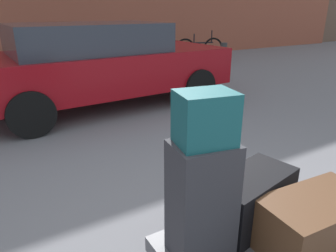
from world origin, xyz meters
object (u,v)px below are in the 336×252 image
at_px(duffel_bag_brown_rear_right, 315,223).
at_px(bollard_kerb_mid, 185,56).
at_px(duffel_bag_black_center, 250,198).
at_px(suitcase_charcoal_front_right, 201,201).
at_px(bicycle_leaning, 199,48).
at_px(bollard_kerb_near, 144,60).
at_px(parked_car, 101,63).
at_px(duffel_bag_teal_topmost_pile, 205,118).
at_px(bollard_kerb_far, 223,53).

distance_m(duffel_bag_brown_rear_right, bollard_kerb_mid, 7.94).
bearing_deg(duffel_bag_brown_rear_right, duffel_bag_black_center, 117.32).
bearing_deg(bollard_kerb_mid, duffel_bag_black_center, -120.60).
distance_m(suitcase_charcoal_front_right, duffel_bag_brown_rear_right, 0.68).
bearing_deg(suitcase_charcoal_front_right, bicycle_leaning, 61.29).
xyz_separation_m(duffel_bag_brown_rear_right, bollard_kerb_near, (2.39, 6.99, -0.18)).
relative_size(suitcase_charcoal_front_right, parked_car, 0.15).
bearing_deg(bicycle_leaning, duffel_bag_teal_topmost_pile, -126.01).
relative_size(bollard_kerb_near, bollard_kerb_far, 1.00).
relative_size(bicycle_leaning, bollard_kerb_near, 2.73).
distance_m(suitcase_charcoal_front_right, bicycle_leaning, 9.53).
bearing_deg(duffel_bag_teal_topmost_pile, parked_car, 89.30).
bearing_deg(bollard_kerb_mid, suitcase_charcoal_front_right, -123.04).
xyz_separation_m(duffel_bag_black_center, parked_car, (0.45, 4.05, 0.25)).
bearing_deg(suitcase_charcoal_front_right, bollard_kerb_far, 56.30).
xyz_separation_m(bicycle_leaning, bollard_kerb_far, (0.22, -1.01, -0.06)).
xyz_separation_m(duffel_bag_teal_topmost_pile, parked_car, (0.88, 4.11, -0.38)).
relative_size(duffel_bag_teal_topmost_pile, bollard_kerb_near, 0.43).
distance_m(duffel_bag_brown_rear_right, bollard_kerb_far, 8.73).
relative_size(suitcase_charcoal_front_right, bollard_kerb_near, 1.05).
bearing_deg(duffel_bag_teal_topmost_pile, bollard_kerb_mid, 68.31).
bearing_deg(bollard_kerb_near, duffel_bag_teal_topmost_pile, -113.99).
height_order(duffel_bag_brown_rear_right, bollard_kerb_near, duffel_bag_brown_rear_right).
bearing_deg(duffel_bag_teal_topmost_pile, duffel_bag_black_center, 19.90).
bearing_deg(parked_car, duffel_bag_black_center, -96.27).
xyz_separation_m(parked_car, bollard_kerb_near, (2.10, 2.58, -0.44)).
bearing_deg(suitcase_charcoal_front_right, duffel_bag_brown_rear_right, -18.94).
bearing_deg(suitcase_charcoal_front_right, bollard_kerb_near, 73.31).
distance_m(suitcase_charcoal_front_right, bollard_kerb_far, 8.88).
bearing_deg(parked_car, duffel_bag_brown_rear_right, -93.80).
distance_m(duffel_bag_brown_rear_right, bicycle_leaning, 9.44).
bearing_deg(duffel_bag_black_center, parked_car, 72.70).
xyz_separation_m(suitcase_charcoal_front_right, bollard_kerb_near, (2.98, 6.70, -0.36)).
bearing_deg(bollard_kerb_mid, duffel_bag_teal_topmost_pile, -123.04).
bearing_deg(duffel_bag_black_center, bollard_kerb_far, 39.87).
bearing_deg(suitcase_charcoal_front_right, duffel_bag_black_center, 15.84).
relative_size(suitcase_charcoal_front_right, duffel_bag_teal_topmost_pile, 2.44).
height_order(duffel_bag_black_center, parked_car, parked_car).
bearing_deg(bicycle_leaning, bollard_kerb_near, -158.96).
bearing_deg(duffel_bag_teal_topmost_pile, duffel_bag_brown_rear_right, -14.89).
relative_size(parked_car, bollard_kerb_far, 6.89).
xyz_separation_m(duffel_bag_black_center, bollard_kerb_mid, (3.92, 6.63, -0.19)).
bearing_deg(bicycle_leaning, duffel_bag_black_center, -124.07).
bearing_deg(parked_car, duffel_bag_teal_topmost_pile, -102.06).
bearing_deg(bollard_kerb_far, parked_car, -152.42).
xyz_separation_m(duffel_bag_black_center, bollard_kerb_far, (5.39, 6.63, -0.19)).
relative_size(duffel_bag_brown_rear_right, bollard_kerb_far, 1.03).
bearing_deg(bollard_kerb_near, bicycle_leaning, 21.04).
xyz_separation_m(suitcase_charcoal_front_right, bollard_kerb_mid, (4.36, 6.70, -0.36)).
bearing_deg(bollard_kerb_mid, duffel_bag_brown_rear_right, -118.35).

